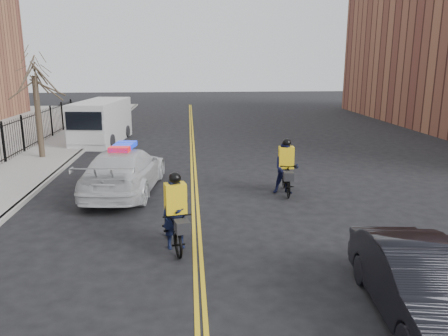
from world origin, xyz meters
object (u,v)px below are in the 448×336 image
object	(u,v)px
cyclist_near	(176,222)
cyclist_far	(286,172)
dark_sedan	(420,284)
cargo_van	(101,122)
police_cruiser	(124,170)

from	to	relation	value
cyclist_near	cyclist_far	size ratio (longest dim) A/B	1.06
cyclist_far	cyclist_near	bearing A→B (deg)	-125.61
dark_sedan	cargo_van	world-z (taller)	cargo_van
police_cruiser	cargo_van	bearing A→B (deg)	-69.03
cargo_van	cyclist_near	distance (m)	16.77
cargo_van	cyclist_far	world-z (taller)	cargo_van
cargo_van	cyclist_far	distance (m)	14.48
police_cruiser	cyclist_far	bearing A→B (deg)	179.39
police_cruiser	cyclist_near	size ratio (longest dim) A/B	2.69
dark_sedan	cyclist_far	world-z (taller)	cyclist_far
police_cruiser	cyclist_far	world-z (taller)	cyclist_far
dark_sedan	cargo_van	size ratio (longest dim) A/B	0.71
cargo_van	cyclist_near	world-z (taller)	cargo_van
cyclist_near	cargo_van	bearing A→B (deg)	93.70
cyclist_far	police_cruiser	bearing A→B (deg)	178.51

